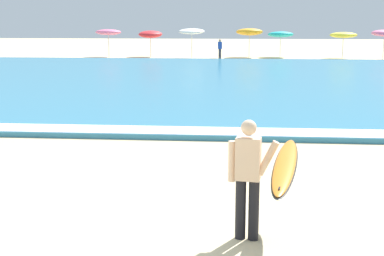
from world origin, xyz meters
name	(u,v)px	position (x,y,z in m)	size (l,w,h in m)	color
ground_plane	(102,224)	(0.00, 0.00, 0.00)	(160.00, 160.00, 0.00)	beige
sea	(199,79)	(0.00, 19.93, 0.07)	(120.00, 28.00, 0.14)	teal
surf_foam	(162,130)	(0.00, 6.53, 0.15)	(120.00, 1.08, 0.01)	white
surfer_with_board	(265,170)	(2.44, -0.42, 1.03)	(1.12, 2.40, 1.73)	black
beach_umbrella_0	(108,32)	(-8.80, 37.20, 2.02)	(2.11, 2.12, 2.29)	beige
beach_umbrella_1	(150,34)	(-5.37, 37.67, 1.84)	(1.96, 2.00, 2.20)	beige
beach_umbrella_2	(192,31)	(-1.82, 36.63, 2.11)	(2.08, 2.11, 2.40)	beige
beach_umbrella_3	(249,32)	(2.83, 37.92, 2.05)	(2.19, 2.23, 2.40)	beige
beach_umbrella_4	(281,34)	(5.39, 38.19, 1.84)	(2.11, 2.13, 2.15)	beige
beach_umbrella_5	(343,35)	(10.25, 37.01, 1.84)	(2.15, 2.17, 2.11)	beige
beach_umbrella_6	(384,33)	(13.19, 36.14, 2.02)	(1.95, 1.96, 2.29)	beige
beachgoer_near_row_left	(220,49)	(0.54, 34.46, 0.84)	(0.32, 0.20, 1.58)	#383842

